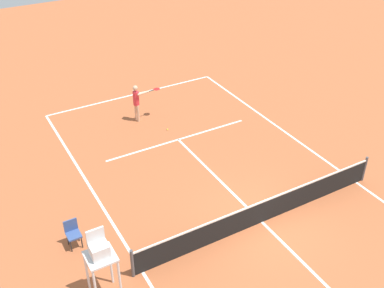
{
  "coord_description": "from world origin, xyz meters",
  "views": [
    {
      "loc": [
        7.99,
        9.17,
        10.95
      ],
      "look_at": [
        0.26,
        -4.41,
        0.8
      ],
      "focal_mm": 43.39,
      "sensor_mm": 36.0,
      "label": 1
    }
  ],
  "objects_px": {
    "tennis_ball": "(167,129)",
    "player_serving": "(137,100)",
    "courtside_chair_mid": "(73,232)",
    "umpire_chair": "(100,255)"
  },
  "relations": [
    {
      "from": "player_serving",
      "to": "umpire_chair",
      "type": "xyz_separation_m",
      "value": [
        4.95,
        8.76,
        0.52
      ]
    },
    {
      "from": "courtside_chair_mid",
      "to": "player_serving",
      "type": "bearing_deg",
      "value": -128.73
    },
    {
      "from": "umpire_chair",
      "to": "tennis_ball",
      "type": "bearing_deg",
      "value": -128.14
    },
    {
      "from": "player_serving",
      "to": "tennis_ball",
      "type": "xyz_separation_m",
      "value": [
        -0.77,
        1.47,
        -1.05
      ]
    },
    {
      "from": "tennis_ball",
      "to": "courtside_chair_mid",
      "type": "bearing_deg",
      "value": 39.8
    },
    {
      "from": "tennis_ball",
      "to": "umpire_chair",
      "type": "bearing_deg",
      "value": 51.86
    },
    {
      "from": "player_serving",
      "to": "umpire_chair",
      "type": "bearing_deg",
      "value": -35.16
    },
    {
      "from": "player_serving",
      "to": "umpire_chair",
      "type": "height_order",
      "value": "umpire_chair"
    },
    {
      "from": "tennis_ball",
      "to": "courtside_chair_mid",
      "type": "height_order",
      "value": "courtside_chair_mid"
    },
    {
      "from": "tennis_ball",
      "to": "player_serving",
      "type": "bearing_deg",
      "value": -62.38
    }
  ]
}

